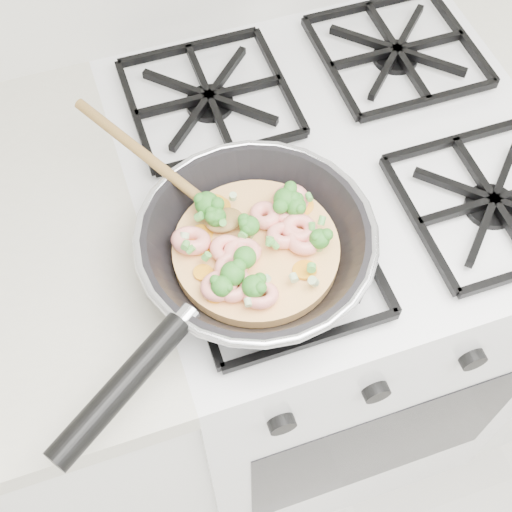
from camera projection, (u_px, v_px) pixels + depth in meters
name	position (u px, v px, depth m)	size (l,w,h in m)	color
stove	(319.00, 301.00, 1.36)	(0.60, 0.60, 0.92)	white
skillet	(252.00, 247.00, 0.83)	(0.43, 0.45, 0.09)	black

